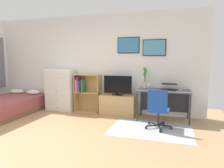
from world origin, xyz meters
name	(u,v)px	position (x,y,z in m)	size (l,w,h in m)	color
ground_plane	(41,142)	(0.00, 0.00, 0.00)	(7.20, 7.20, 0.00)	tan
wall_back_with_posters	(93,64)	(0.02, 2.43, 1.36)	(6.12, 0.09, 2.70)	white
area_rug	(151,129)	(1.82, 1.23, 0.00)	(1.70, 1.20, 0.01)	#B2B7BC
bed	(7,106)	(-2.08, 1.36, 0.22)	(1.37, 2.05, 0.56)	brown
dresser	(61,90)	(-0.88, 2.15, 0.59)	(0.82, 0.46, 1.19)	white
bookshelf	(85,90)	(-0.15, 2.23, 0.60)	(0.72, 0.30, 1.06)	tan
tv_stand	(118,105)	(0.83, 2.17, 0.27)	(0.94, 0.41, 0.53)	tan
television	(118,86)	(0.83, 2.15, 0.79)	(0.76, 0.16, 0.52)	black
desk	(164,95)	(2.02, 2.13, 0.61)	(1.25, 0.64, 0.74)	#4C4C4F
office_chair	(158,108)	(1.95, 1.29, 0.46)	(0.57, 0.58, 0.86)	#232326
laptop	(169,87)	(2.14, 2.13, 0.80)	(0.40, 0.43, 0.16)	#333338
computer_mouse	(181,90)	(2.41, 2.01, 0.76)	(0.06, 0.10, 0.03)	silver
bamboo_vase	(145,77)	(1.53, 2.28, 1.01)	(0.09, 0.10, 0.53)	silver
wine_glass	(149,84)	(1.67, 1.96, 0.87)	(0.07, 0.07, 0.18)	silver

